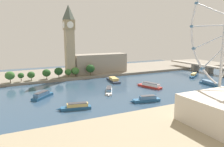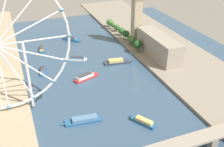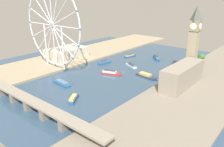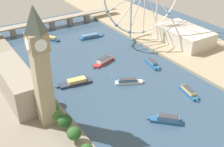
% 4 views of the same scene
% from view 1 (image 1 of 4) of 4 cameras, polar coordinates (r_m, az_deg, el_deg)
% --- Properties ---
extents(ground_plane, '(395.31, 395.31, 0.00)m').
position_cam_1_polar(ground_plane, '(235.60, 4.32, -3.99)').
color(ground_plane, '#334C66').
extents(riverbank_left, '(90.00, 520.00, 3.00)m').
position_cam_1_polar(riverbank_left, '(335.13, -5.46, 0.55)').
color(riverbank_left, gray).
rests_on(riverbank_left, ground_plane).
extents(riverbank_right, '(90.00, 520.00, 3.00)m').
position_cam_1_polar(riverbank_right, '(154.07, 26.58, -12.39)').
color(riverbank_right, tan).
rests_on(riverbank_right, ground_plane).
extents(clock_tower, '(13.83, 13.83, 91.03)m').
position_cam_1_polar(clock_tower, '(291.20, -11.01, 8.62)').
color(clock_tower, tan).
rests_on(clock_tower, riverbank_left).
extents(parliament_block, '(22.00, 76.39, 26.32)m').
position_cam_1_polar(parliament_block, '(317.04, -3.11, 2.71)').
color(parliament_block, gray).
rests_on(parliament_block, riverbank_left).
extents(tree_row_embankment, '(13.70, 108.69, 14.52)m').
position_cam_1_polar(tree_row_embankment, '(282.79, -14.22, 0.38)').
color(tree_row_embankment, '#513823').
rests_on(tree_row_embankment, riverbank_left).
extents(tour_boat_0, '(32.06, 15.88, 5.70)m').
position_cam_1_polar(tour_boat_0, '(243.47, 9.81, -3.05)').
color(tour_boat_0, '#B22D28').
rests_on(tour_boat_0, ground_plane).
extents(tour_boat_1, '(36.59, 13.09, 5.24)m').
position_cam_1_polar(tour_boat_1, '(270.13, 0.33, -1.64)').
color(tour_boat_1, '#2D384C').
rests_on(tour_boat_1, ground_plane).
extents(tour_boat_2, '(10.64, 27.95, 5.47)m').
position_cam_1_polar(tour_boat_2, '(193.36, 8.87, -6.61)').
color(tour_boat_2, '#235684').
rests_on(tour_boat_2, ground_plane).
extents(tour_boat_3, '(10.57, 27.32, 5.18)m').
position_cam_1_polar(tour_boat_3, '(174.83, -9.33, -8.48)').
color(tour_boat_3, '#235684').
rests_on(tour_boat_3, ground_plane).
extents(tour_boat_4, '(17.08, 24.02, 5.04)m').
position_cam_1_polar(tour_boat_4, '(318.64, 20.38, -0.44)').
color(tour_boat_4, '#235684').
rests_on(tour_boat_4, ground_plane).
extents(tour_boat_5, '(23.71, 23.61, 5.94)m').
position_cam_1_polar(tour_boat_5, '(212.01, -17.58, -5.38)').
color(tour_boat_5, '#235684').
rests_on(tour_boat_5, ground_plane).
extents(tour_boat_6, '(36.06, 11.22, 4.61)m').
position_cam_1_polar(tour_boat_6, '(274.05, 24.37, -2.43)').
color(tour_boat_6, '#235684').
rests_on(tour_boat_6, ground_plane).
extents(tour_boat_7, '(28.97, 16.99, 4.81)m').
position_cam_1_polar(tour_boat_7, '(221.03, -0.79, -4.38)').
color(tour_boat_7, white).
rests_on(tour_boat_7, ground_plane).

